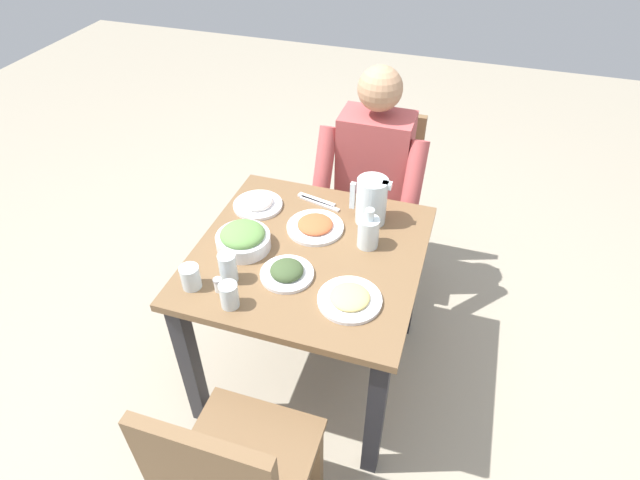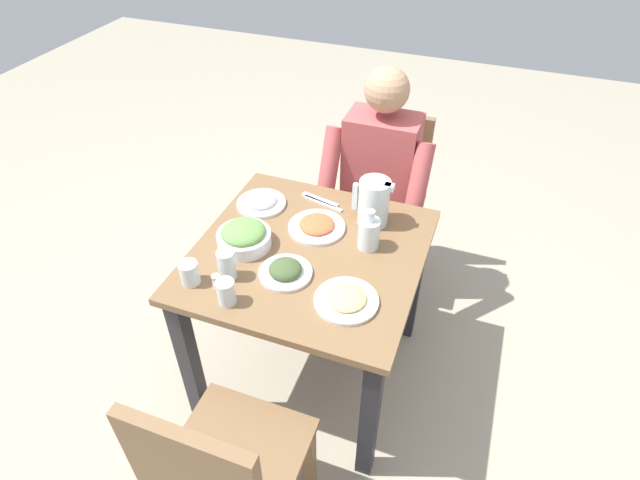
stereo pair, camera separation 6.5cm
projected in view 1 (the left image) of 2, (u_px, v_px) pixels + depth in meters
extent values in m
plane|color=#9E937F|center=(311.00, 368.00, 2.37)|extent=(8.00, 8.00, 0.00)
cube|color=brown|center=(309.00, 254.00, 1.92)|extent=(0.83, 0.83, 0.03)
cube|color=#232328|center=(411.00, 279.00, 2.33)|extent=(0.06, 0.06, 0.68)
cube|color=#232328|center=(263.00, 247.00, 2.50)|extent=(0.06, 0.06, 0.68)
cube|color=#232328|center=(375.00, 417.00, 1.80)|extent=(0.06, 0.06, 0.68)
cube|color=#232328|center=(190.00, 365.00, 1.97)|extent=(0.06, 0.06, 0.68)
cube|color=brown|center=(407.00, 230.00, 2.79)|extent=(0.04, 0.04, 0.43)
cube|color=brown|center=(346.00, 218.00, 2.87)|extent=(0.04, 0.04, 0.43)
cube|color=brown|center=(395.00, 271.00, 2.55)|extent=(0.04, 0.04, 0.43)
cube|color=brown|center=(329.00, 257.00, 2.62)|extent=(0.04, 0.04, 0.43)
cube|color=brown|center=(372.00, 208.00, 2.56)|extent=(0.40, 0.40, 0.03)
cube|color=brown|center=(383.00, 151.00, 2.55)|extent=(0.38, 0.04, 0.42)
cube|color=brown|center=(228.00, 434.00, 1.88)|extent=(0.04, 0.04, 0.43)
cube|color=brown|center=(316.00, 462.00, 1.81)|extent=(0.04, 0.04, 0.43)
cube|color=brown|center=(246.00, 460.00, 1.57)|extent=(0.40, 0.40, 0.03)
cube|color=#B24C4C|center=(374.00, 165.00, 2.37)|extent=(0.32, 0.20, 0.50)
sphere|color=tan|center=(380.00, 88.00, 2.13)|extent=(0.19, 0.19, 0.19)
cylinder|color=#665B4C|center=(379.00, 241.00, 2.39)|extent=(0.11, 0.38, 0.11)
cylinder|color=#665B4C|center=(366.00, 299.00, 2.38)|extent=(0.10, 0.10, 0.46)
cylinder|color=#B24C4C|center=(413.00, 185.00, 2.21)|extent=(0.08, 0.23, 0.37)
cylinder|color=#665B4C|center=(343.00, 234.00, 2.43)|extent=(0.11, 0.38, 0.11)
cylinder|color=#665B4C|center=(331.00, 291.00, 2.42)|extent=(0.10, 0.10, 0.46)
cylinder|color=#B24C4C|center=(323.00, 169.00, 2.30)|extent=(0.08, 0.23, 0.37)
cylinder|color=silver|center=(371.00, 201.00, 1.99)|extent=(0.12, 0.12, 0.19)
cube|color=silver|center=(353.00, 195.00, 2.00)|extent=(0.02, 0.02, 0.11)
cube|color=silver|center=(387.00, 185.00, 1.93)|extent=(0.04, 0.03, 0.02)
cylinder|color=white|center=(243.00, 241.00, 1.91)|extent=(0.20, 0.20, 0.05)
ellipsoid|color=#608E47|center=(242.00, 234.00, 1.89)|extent=(0.17, 0.17, 0.06)
cylinder|color=white|center=(315.00, 227.00, 2.01)|extent=(0.22, 0.22, 0.01)
ellipsoid|color=#CC5B33|center=(315.00, 224.00, 2.00)|extent=(0.14, 0.14, 0.04)
cylinder|color=white|center=(350.00, 300.00, 1.71)|extent=(0.22, 0.22, 0.01)
ellipsoid|color=#E0C670|center=(350.00, 297.00, 1.71)|extent=(0.13, 0.13, 0.03)
cylinder|color=white|center=(287.00, 274.00, 1.81)|extent=(0.19, 0.19, 0.01)
ellipsoid|color=#3D512D|center=(287.00, 270.00, 1.80)|extent=(0.12, 0.12, 0.05)
cylinder|color=white|center=(258.00, 205.00, 2.12)|extent=(0.20, 0.20, 0.01)
ellipsoid|color=white|center=(258.00, 201.00, 2.11)|extent=(0.12, 0.12, 0.05)
cylinder|color=silver|center=(228.00, 268.00, 1.76)|extent=(0.06, 0.06, 0.11)
cylinder|color=silver|center=(229.00, 295.00, 1.68)|extent=(0.06, 0.06, 0.09)
cylinder|color=silver|center=(191.00, 277.00, 1.75)|extent=(0.07, 0.07, 0.09)
cylinder|color=silver|center=(368.00, 233.00, 1.90)|extent=(0.08, 0.08, 0.12)
cylinder|color=#993333|center=(368.00, 238.00, 1.92)|extent=(0.07, 0.07, 0.07)
cylinder|color=silver|center=(370.00, 215.00, 1.85)|extent=(0.03, 0.03, 0.04)
cylinder|color=white|center=(218.00, 286.00, 1.74)|extent=(0.03, 0.03, 0.04)
cylinder|color=#B2B2B7|center=(217.00, 280.00, 1.73)|extent=(0.03, 0.03, 0.01)
cube|color=silver|center=(316.00, 200.00, 2.15)|extent=(0.17, 0.06, 0.01)
cube|color=silver|center=(320.00, 204.00, 2.13)|extent=(0.18, 0.06, 0.01)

